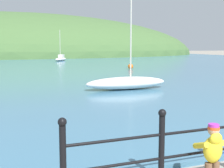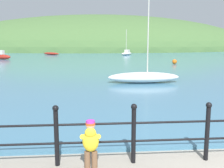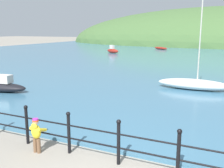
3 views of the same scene
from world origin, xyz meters
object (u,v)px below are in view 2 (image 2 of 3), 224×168
at_px(boat_white_sailboat, 51,54).
at_px(mooring_buoy, 175,62).
at_px(boat_green_fishing, 144,77).
at_px(child_in_coat, 91,142).
at_px(boat_far_right, 127,53).
at_px(boat_twin_mast, 3,56).

height_order(boat_white_sailboat, mooring_buoy, mooring_buoy).
distance_m(boat_green_fishing, mooring_buoy, 12.38).
relative_size(child_in_coat, boat_green_fishing, 0.20).
xyz_separation_m(boat_white_sailboat, boat_far_right, (12.13, -1.43, 0.10)).
relative_size(boat_far_right, mooring_buoy, 8.78).
relative_size(boat_white_sailboat, boat_far_right, 0.81).
bearing_deg(boat_white_sailboat, boat_green_fishing, -72.31).
distance_m(boat_twin_mast, boat_far_right, 18.63).
distance_m(boat_white_sailboat, boat_far_right, 12.21).
distance_m(boat_green_fishing, boat_twin_mast, 23.60).
bearing_deg(boat_white_sailboat, mooring_buoy, -50.82).
xyz_separation_m(child_in_coat, boat_twin_mast, (-10.81, 28.83, -0.14)).
xyz_separation_m(boat_white_sailboat, mooring_buoy, (14.64, -17.97, 0.03)).
distance_m(boat_far_right, mooring_buoy, 16.73).
bearing_deg(mooring_buoy, boat_white_sailboat, 129.18).
bearing_deg(child_in_coat, boat_green_fishing, 73.11).
xyz_separation_m(boat_far_right, mooring_buoy, (2.52, -16.54, -0.06)).
xyz_separation_m(child_in_coat, boat_green_fishing, (2.93, 9.64, -0.19)).
bearing_deg(child_in_coat, boat_white_sailboat, 99.32).
height_order(child_in_coat, boat_green_fishing, boat_green_fishing).
distance_m(boat_green_fishing, boat_far_right, 27.84).
distance_m(child_in_coat, boat_far_right, 37.78).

